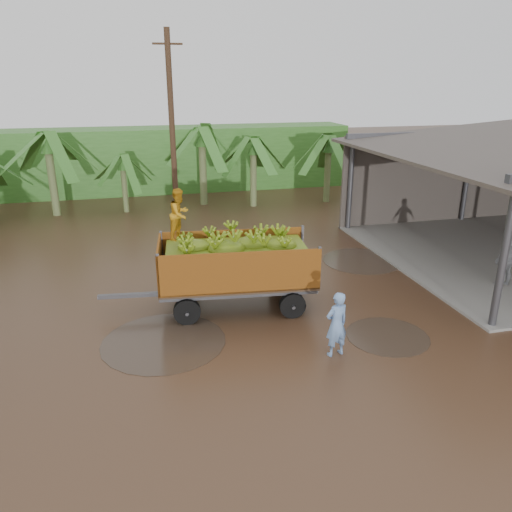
{
  "coord_description": "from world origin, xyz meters",
  "views": [
    {
      "loc": [
        -3.69,
        -13.73,
        6.28
      ],
      "look_at": [
        -0.35,
        -0.29,
        1.32
      ],
      "focal_mm": 35.0,
      "sensor_mm": 36.0,
      "label": 1
    }
  ],
  "objects": [
    {
      "name": "ground",
      "position": [
        0.0,
        0.0,
        0.0
      ],
      "size": [
        100.0,
        100.0,
        0.0
      ],
      "primitive_type": "plane",
      "color": "black",
      "rests_on": "ground"
    },
    {
      "name": "hedge_north",
      "position": [
        -2.0,
        16.0,
        1.8
      ],
      "size": [
        22.0,
        3.0,
        3.6
      ],
      "primitive_type": "cube",
      "color": "#2D661E",
      "rests_on": "ground"
    },
    {
      "name": "banana_trailer",
      "position": [
        -1.07,
        -0.78,
        1.32
      ],
      "size": [
        6.15,
        2.57,
        3.46
      ],
      "rotation": [
        0.0,
        0.0,
        -0.11
      ],
      "color": "#B06419",
      "rests_on": "ground"
    },
    {
      "name": "man_blue",
      "position": [
        0.69,
        -4.0,
        0.81
      ],
      "size": [
        0.67,
        0.51,
        1.63
      ],
      "primitive_type": "imported",
      "rotation": [
        0.0,
        0.0,
        3.37
      ],
      "color": "#6D91C7",
      "rests_on": "ground"
    },
    {
      "name": "man_grey",
      "position": [
        7.47,
        -1.45,
        0.97
      ],
      "size": [
        1.23,
        0.79,
        1.94
      ],
      "primitive_type": "imported",
      "rotation": [
        0.0,
        0.0,
        3.45
      ],
      "color": "slate",
      "rests_on": "ground"
    },
    {
      "name": "utility_pole",
      "position": [
        -1.92,
        7.98,
        4.14
      ],
      "size": [
        1.2,
        0.24,
        8.17
      ],
      "color": "#47301E",
      "rests_on": "ground"
    },
    {
      "name": "banana_plants",
      "position": [
        -5.02,
        6.67,
        1.85
      ],
      "size": [
        24.86,
        21.01,
        4.25
      ],
      "color": "#2D661E",
      "rests_on": "ground"
    }
  ]
}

